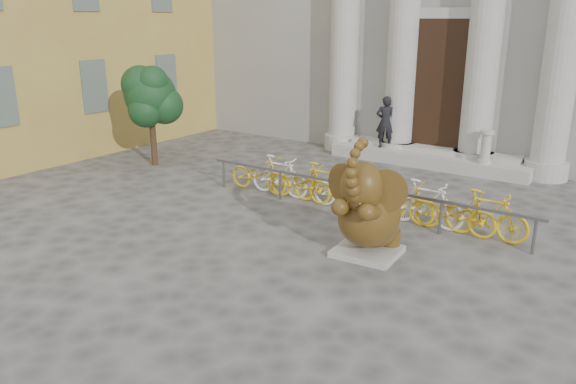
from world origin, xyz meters
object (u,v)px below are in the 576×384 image
Objects in this scene: elephant_statue at (368,213)px; bike_rack at (358,191)px; pedestrian at (385,122)px; tree at (150,96)px.

elephant_statue is 2.44m from bike_rack.
pedestrian is at bearing 109.16° from elephant_statue.
elephant_statue is 8.67m from tree.
tree reaches higher than bike_rack.
pedestrian reaches higher than bike_rack.
pedestrian is at bearing 109.04° from bike_rack.
tree is at bearing 160.15° from elephant_statue.
pedestrian is (5.28, 4.62, -0.89)m from tree.
tree is (-8.25, 2.35, 1.22)m from elephant_statue.
elephant_statue reaches higher than bike_rack.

